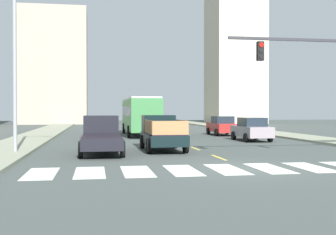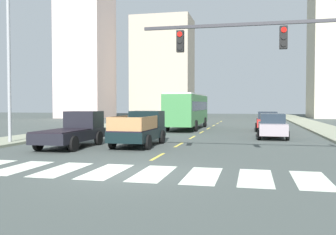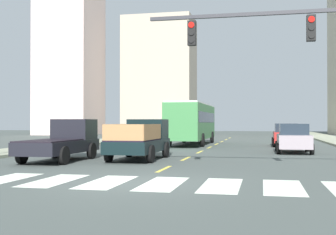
{
  "view_description": "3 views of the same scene",
  "coord_description": "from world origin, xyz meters",
  "px_view_note": "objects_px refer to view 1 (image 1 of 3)",
  "views": [
    {
      "loc": [
        -5.78,
        -15.81,
        2.25
      ],
      "look_at": [
        -0.69,
        14.48,
        1.73
      ],
      "focal_mm": 46.18,
      "sensor_mm": 36.0,
      "label": 1
    },
    {
      "loc": [
        4.16,
        -12.3,
        2.38
      ],
      "look_at": [
        -2.48,
        17.06,
        1.29
      ],
      "focal_mm": 39.96,
      "sensor_mm": 36.0,
      "label": 2
    },
    {
      "loc": [
        3.72,
        -12.62,
        1.8
      ],
      "look_at": [
        -2.56,
        16.72,
        2.13
      ],
      "focal_mm": 47.2,
      "sensor_mm": 36.0,
      "label": 3
    }
  ],
  "objects_px": {
    "pickup_stakebed": "(161,133)",
    "sedan_near_right": "(251,129)",
    "city_bus": "(140,114)",
    "streetlight_left": "(18,57)",
    "pickup_dark": "(101,136)",
    "sedan_near_left": "(222,126)"
  },
  "relations": [
    {
      "from": "city_bus",
      "to": "sedan_near_right",
      "type": "height_order",
      "value": "city_bus"
    },
    {
      "from": "pickup_stakebed",
      "to": "city_bus",
      "type": "relative_size",
      "value": 0.48
    },
    {
      "from": "sedan_near_right",
      "to": "streetlight_left",
      "type": "height_order",
      "value": "streetlight_left"
    },
    {
      "from": "pickup_dark",
      "to": "sedan_near_right",
      "type": "xyz_separation_m",
      "value": [
        11.01,
        7.6,
        -0.06
      ]
    },
    {
      "from": "city_bus",
      "to": "sedan_near_left",
      "type": "bearing_deg",
      "value": -6.07
    },
    {
      "from": "sedan_near_left",
      "to": "pickup_dark",
      "type": "bearing_deg",
      "value": -123.59
    },
    {
      "from": "pickup_stakebed",
      "to": "pickup_dark",
      "type": "height_order",
      "value": "same"
    },
    {
      "from": "pickup_stakebed",
      "to": "sedan_near_right",
      "type": "relative_size",
      "value": 1.18
    },
    {
      "from": "city_bus",
      "to": "sedan_near_right",
      "type": "distance_m",
      "value": 11.08
    },
    {
      "from": "sedan_near_left",
      "to": "streetlight_left",
      "type": "relative_size",
      "value": 0.49
    },
    {
      "from": "streetlight_left",
      "to": "sedan_near_left",
      "type": "bearing_deg",
      "value": 43.84
    },
    {
      "from": "city_bus",
      "to": "streetlight_left",
      "type": "distance_m",
      "value": 17.6
    },
    {
      "from": "sedan_near_left",
      "to": "pickup_stakebed",
      "type": "bearing_deg",
      "value": -116.73
    },
    {
      "from": "sedan_near_right",
      "to": "streetlight_left",
      "type": "bearing_deg",
      "value": -152.45
    },
    {
      "from": "city_bus",
      "to": "streetlight_left",
      "type": "bearing_deg",
      "value": -115.34
    },
    {
      "from": "city_bus",
      "to": "streetlight_left",
      "type": "relative_size",
      "value": 1.2
    },
    {
      "from": "pickup_dark",
      "to": "sedan_near_left",
      "type": "xyz_separation_m",
      "value": [
        10.95,
        14.85,
        -0.06
      ]
    },
    {
      "from": "city_bus",
      "to": "pickup_dark",
      "type": "bearing_deg",
      "value": -101.54
    },
    {
      "from": "pickup_stakebed",
      "to": "pickup_dark",
      "type": "xyz_separation_m",
      "value": [
        -3.4,
        -1.53,
        -0.02
      ]
    },
    {
      "from": "pickup_dark",
      "to": "city_bus",
      "type": "bearing_deg",
      "value": 75.07
    },
    {
      "from": "pickup_dark",
      "to": "sedan_near_left",
      "type": "relative_size",
      "value": 1.18
    },
    {
      "from": "pickup_stakebed",
      "to": "pickup_dark",
      "type": "relative_size",
      "value": 1.0
    }
  ]
}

